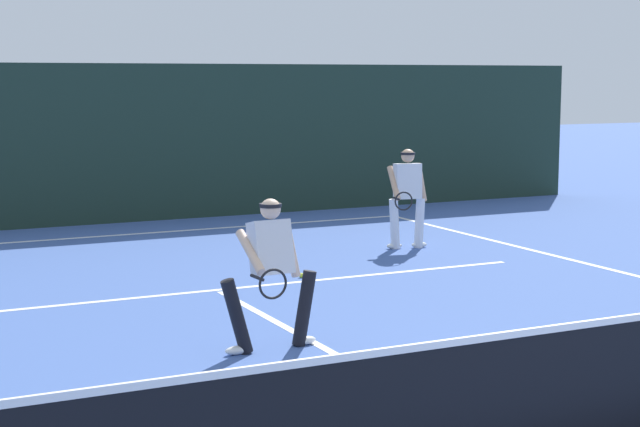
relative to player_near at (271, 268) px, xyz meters
The scene contains 8 objects.
court_line_baseline_far 7.99m from the player_near, 86.37° to the left, with size 11.01×0.10×0.01m, color white.
court_line_service 3.09m from the player_near, 80.26° to the left, with size 8.97×0.10×0.01m, color white.
court_line_centre 1.05m from the player_near, 37.26° to the right, with size 0.10×6.40×0.01m, color white.
tennis_net 3.63m from the player_near, 82.01° to the right, with size 12.05×0.09×1.06m.
player_near is the anchor object (origin of this frame).
player_far 6.31m from the player_near, 46.73° to the left, with size 0.87×0.85×1.59m.
tennis_ball_extra 3.75m from the player_near, 60.34° to the left, with size 0.07×0.07×0.07m, color #D1E033.
back_fence_windscreen 9.47m from the player_near, 86.95° to the left, with size 21.51×0.12×2.96m, color #1C3026.
Camera 1 is at (-4.37, -5.46, 2.72)m, focal length 56.57 mm.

